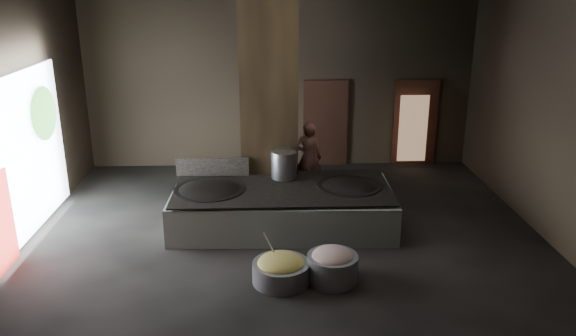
{
  "coord_description": "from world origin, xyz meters",
  "views": [
    {
      "loc": [
        -0.34,
        -9.97,
        4.77
      ],
      "look_at": [
        0.06,
        0.47,
        1.25
      ],
      "focal_mm": 35.0,
      "sensor_mm": 36.0,
      "label": 1
    }
  ],
  "objects_px": {
    "hearth_platform": "(282,208)",
    "wok_left": "(209,193)",
    "stock_pot": "(284,164)",
    "cook": "(309,158)",
    "meat_basin": "(332,268)",
    "veg_basin": "(281,272)",
    "wok_right": "(349,189)"
  },
  "relations": [
    {
      "from": "cook",
      "to": "stock_pot",
      "type": "bearing_deg",
      "value": 74.26
    },
    {
      "from": "wok_left",
      "to": "veg_basin",
      "type": "relative_size",
      "value": 1.45
    },
    {
      "from": "cook",
      "to": "veg_basin",
      "type": "relative_size",
      "value": 1.77
    },
    {
      "from": "meat_basin",
      "to": "hearth_platform",
      "type": "bearing_deg",
      "value": 108.76
    },
    {
      "from": "hearth_platform",
      "to": "wok_left",
      "type": "xyz_separation_m",
      "value": [
        -1.45,
        -0.05,
        0.37
      ]
    },
    {
      "from": "cook",
      "to": "meat_basin",
      "type": "distance_m",
      "value": 4.19
    },
    {
      "from": "cook",
      "to": "wok_right",
      "type": "bearing_deg",
      "value": 119.04
    },
    {
      "from": "stock_pot",
      "to": "veg_basin",
      "type": "bearing_deg",
      "value": -92.84
    },
    {
      "from": "wok_left",
      "to": "cook",
      "type": "height_order",
      "value": "cook"
    },
    {
      "from": "stock_pot",
      "to": "cook",
      "type": "height_order",
      "value": "cook"
    },
    {
      "from": "hearth_platform",
      "to": "cook",
      "type": "distance_m",
      "value": 2.06
    },
    {
      "from": "hearth_platform",
      "to": "wok_right",
      "type": "xyz_separation_m",
      "value": [
        1.35,
        0.05,
        0.37
      ]
    },
    {
      "from": "hearth_platform",
      "to": "wok_left",
      "type": "distance_m",
      "value": 1.5
    },
    {
      "from": "veg_basin",
      "to": "meat_basin",
      "type": "distance_m",
      "value": 0.85
    },
    {
      "from": "hearth_platform",
      "to": "stock_pot",
      "type": "xyz_separation_m",
      "value": [
        0.05,
        0.55,
        0.75
      ]
    },
    {
      "from": "meat_basin",
      "to": "veg_basin",
      "type": "bearing_deg",
      "value": -179.72
    },
    {
      "from": "stock_pot",
      "to": "meat_basin",
      "type": "relative_size",
      "value": 0.68
    },
    {
      "from": "hearth_platform",
      "to": "wok_left",
      "type": "bearing_deg",
      "value": -176.39
    },
    {
      "from": "hearth_platform",
      "to": "veg_basin",
      "type": "xyz_separation_m",
      "value": [
        -0.09,
        -2.25,
        -0.21
      ]
    },
    {
      "from": "stock_pot",
      "to": "hearth_platform",
      "type": "bearing_deg",
      "value": -95.19
    },
    {
      "from": "wok_right",
      "to": "meat_basin",
      "type": "xyz_separation_m",
      "value": [
        -0.59,
        -2.29,
        -0.52
      ]
    },
    {
      "from": "wok_right",
      "to": "stock_pot",
      "type": "relative_size",
      "value": 2.25
    },
    {
      "from": "wok_left",
      "to": "meat_basin",
      "type": "height_order",
      "value": "wok_left"
    },
    {
      "from": "wok_right",
      "to": "stock_pot",
      "type": "height_order",
      "value": "stock_pot"
    },
    {
      "from": "stock_pot",
      "to": "meat_basin",
      "type": "bearing_deg",
      "value": -75.7
    },
    {
      "from": "wok_left",
      "to": "stock_pot",
      "type": "xyz_separation_m",
      "value": [
        1.5,
        0.6,
        0.38
      ]
    },
    {
      "from": "wok_left",
      "to": "veg_basin",
      "type": "xyz_separation_m",
      "value": [
        1.36,
        -2.2,
        -0.57
      ]
    },
    {
      "from": "cook",
      "to": "meat_basin",
      "type": "xyz_separation_m",
      "value": [
        0.1,
        -4.14,
        -0.61
      ]
    },
    {
      "from": "wok_left",
      "to": "wok_right",
      "type": "distance_m",
      "value": 2.8
    },
    {
      "from": "wok_left",
      "to": "wok_right",
      "type": "relative_size",
      "value": 1.07
    },
    {
      "from": "wok_left",
      "to": "stock_pot",
      "type": "height_order",
      "value": "stock_pot"
    },
    {
      "from": "wok_left",
      "to": "stock_pot",
      "type": "relative_size",
      "value": 2.42
    }
  ]
}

